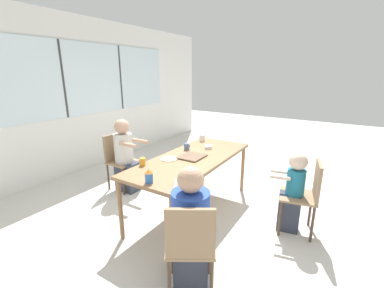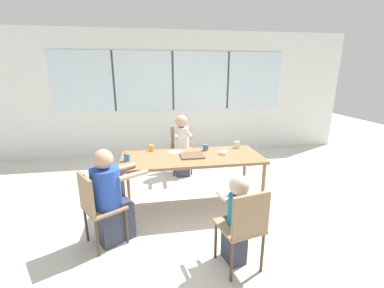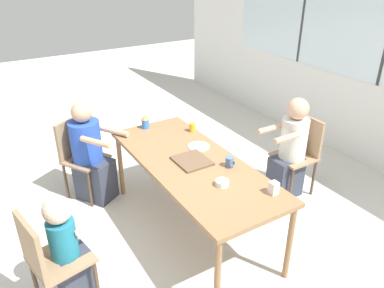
# 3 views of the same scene
# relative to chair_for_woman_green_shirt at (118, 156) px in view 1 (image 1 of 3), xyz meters

# --- Properties ---
(ground_plane) EXTENTS (16.00, 16.00, 0.00)m
(ground_plane) POSITION_rel_chair_for_woman_green_shirt_xyz_m (-0.02, -1.40, -0.53)
(ground_plane) COLOR beige
(wall_back_with_windows) EXTENTS (8.40, 0.08, 2.80)m
(wall_back_with_windows) POSITION_rel_chair_for_woman_green_shirt_xyz_m (-0.02, 1.23, 0.89)
(wall_back_with_windows) COLOR silver
(wall_back_with_windows) RESTS_ON ground_plane
(dining_table) EXTENTS (1.98, 0.81, 0.77)m
(dining_table) POSITION_rel_chair_for_woman_green_shirt_xyz_m (-0.02, -1.40, 0.18)
(dining_table) COLOR olive
(dining_table) RESTS_ON ground_plane
(chair_for_woman_green_shirt) EXTENTS (0.41, 0.41, 0.89)m
(chair_for_woman_green_shirt) POSITION_rel_chair_for_woman_green_shirt_xyz_m (0.00, 0.00, 0.00)
(chair_for_woman_green_shirt) COLOR #937556
(chair_for_woman_green_shirt) RESTS_ON ground_plane
(chair_for_man_blue_shirt) EXTENTS (0.55, 0.55, 0.89)m
(chair_for_man_blue_shirt) POSITION_rel_chair_for_woman_green_shirt_xyz_m (-1.21, -2.12, 0.00)
(chair_for_man_blue_shirt) COLOR #937556
(chair_for_man_blue_shirt) RESTS_ON ground_plane
(chair_for_toddler) EXTENTS (0.47, 0.47, 0.89)m
(chair_for_toddler) POSITION_rel_chair_for_woman_green_shirt_xyz_m (0.26, -2.77, 0.00)
(chair_for_toddler) COLOR #937556
(chair_for_toddler) RESTS_ON ground_plane
(person_woman_green_shirt) EXTENTS (0.32, 0.54, 1.15)m
(person_woman_green_shirt) POSITION_rel_chair_for_woman_green_shirt_xyz_m (-0.00, -0.16, 0.00)
(person_woman_green_shirt) COLOR #333847
(person_woman_green_shirt) RESTS_ON ground_plane
(person_man_blue_shirt) EXTENTS (0.66, 0.57, 1.13)m
(person_man_blue_shirt) POSITION_rel_chair_for_woman_green_shirt_xyz_m (-1.07, -2.04, -0.03)
(person_man_blue_shirt) COLOR #333847
(person_man_blue_shirt) RESTS_ON ground_plane
(person_toddler) EXTENTS (0.27, 0.40, 0.98)m
(person_toddler) POSITION_rel_chair_for_woman_green_shirt_xyz_m (0.23, -2.62, -0.05)
(person_toddler) COLOR #333847
(person_toddler) RESTS_ON ground_plane
(food_tray_dark) EXTENTS (0.32, 0.29, 0.02)m
(food_tray_dark) POSITION_rel_chair_for_woman_green_shirt_xyz_m (-0.02, -1.40, 0.25)
(food_tray_dark) COLOR brown
(food_tray_dark) RESTS_ON dining_table
(coffee_mug) EXTENTS (0.08, 0.07, 0.09)m
(coffee_mug) POSITION_rel_chair_for_woman_green_shirt_xyz_m (0.23, -1.16, 0.28)
(coffee_mug) COLOR slate
(coffee_mug) RESTS_ON dining_table
(sippy_cup) EXTENTS (0.08, 0.08, 0.15)m
(sippy_cup) POSITION_rel_chair_for_woman_green_shirt_xyz_m (-0.91, -1.45, 0.31)
(sippy_cup) COLOR blue
(sippy_cup) RESTS_ON dining_table
(juice_glass) EXTENTS (0.07, 0.07, 0.09)m
(juice_glass) POSITION_rel_chair_for_woman_green_shirt_xyz_m (-0.57, -1.06, 0.28)
(juice_glass) COLOR gold
(juice_glass) RESTS_ON dining_table
(milk_carton_small) EXTENTS (0.06, 0.06, 0.10)m
(milk_carton_small) POSITION_rel_chair_for_woman_green_shirt_xyz_m (0.75, -1.12, 0.29)
(milk_carton_small) COLOR silver
(milk_carton_small) RESTS_ON dining_table
(bowl_white_shallow) EXTENTS (0.11, 0.11, 0.05)m
(bowl_white_shallow) POSITION_rel_chair_for_woman_green_shirt_xyz_m (0.44, -1.39, 0.26)
(bowl_white_shallow) COLOR white
(bowl_white_shallow) RESTS_ON dining_table
(plate_tortillas) EXTENTS (0.22, 0.22, 0.01)m
(plate_tortillas) POSITION_rel_chair_for_woman_green_shirt_xyz_m (-0.23, -1.19, 0.24)
(plate_tortillas) COLOR beige
(plate_tortillas) RESTS_ON dining_table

